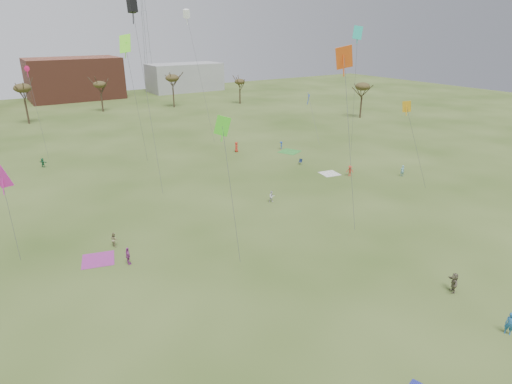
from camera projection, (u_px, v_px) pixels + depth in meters
ground at (338, 302)px, 34.09m from camera, size 260.00×260.00×0.00m
flyer_near_right at (510, 324)px, 30.21m from camera, size 0.66×0.75×1.73m
spectator_fore_b at (114, 239)px, 42.48m from camera, size 0.70×0.82×1.47m
spectator_fore_c at (454, 283)px, 35.08m from camera, size 1.38×1.58×1.73m
flyer_mid_b at (350, 171)px, 62.51m from camera, size 1.15×1.17×1.61m
flyer_mid_c at (402, 171)px, 62.48m from camera, size 0.70×0.58×1.65m
spectator_mid_d at (128, 256)px, 39.16m from camera, size 0.44×1.01×1.71m
spectator_mid_e at (272, 197)px, 53.18m from camera, size 0.84×0.73×1.46m
flyer_far_a at (43, 163)px, 66.47m from camera, size 1.25×1.30×1.48m
flyer_far_b at (236, 147)px, 74.61m from camera, size 0.94×1.04×1.79m
flyer_far_c at (281, 145)px, 76.40m from camera, size 0.93×1.04×1.40m
blanket_cream at (330, 174)px, 63.79m from camera, size 2.96×2.96×0.03m
blanket_plum at (98, 260)px, 40.19m from camera, size 3.55×3.55×0.03m
blanket_olive at (290, 152)px, 75.03m from camera, size 4.30×4.30×0.03m
camp_chair_right at (300, 163)px, 68.01m from camera, size 0.73×0.71×0.87m
kites_aloft at (190, 42)px, 53.61m from camera, size 53.58×66.59×22.51m
tree_line at (75, 93)px, 91.94m from camera, size 117.44×49.32×8.91m
building_brick at (74, 79)px, 128.28m from camera, size 26.00×16.00×12.00m
building_grey at (185, 77)px, 145.05m from camera, size 24.00×12.00×9.00m
radio_tower at (145, 31)px, 140.13m from camera, size 1.51×1.72×41.00m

